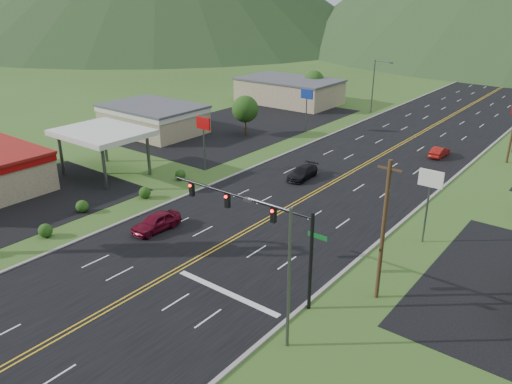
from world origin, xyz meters
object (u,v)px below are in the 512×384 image
Objects in this scene: traffic_signal at (261,220)px; car_red_near at (156,222)px; car_red_far at (439,152)px; streetlight_west at (375,83)px; gas_canopy at (102,134)px; streetlight_east at (284,268)px; car_dark_mid at (303,173)px.

traffic_signal is 2.81× the size of car_red_near.
traffic_signal is 38.35m from car_red_far.
traffic_signal is 1.46× the size of streetlight_west.
gas_canopy is (-10.32, -48.00, -0.31)m from streetlight_west.
gas_canopy is at bearing 164.30° from traffic_signal.
streetlight_west reaches higher than car_red_far.
traffic_signal is 13.75m from car_red_near.
car_red_near is at bearing -84.44° from streetlight_west.
streetlight_west is 2.28× the size of car_red_far.
traffic_signal is at bearing 139.61° from streetlight_east.
gas_canopy is 41.37m from car_red_far.
car_red_far is at bearing -45.23° from streetlight_west.
car_dark_mid reaches higher than car_red_far.
streetlight_west is at bearing 99.65° from car_dark_mid.
streetlight_west is at bearing -42.79° from car_red_far.
car_dark_mid is (3.04, 18.98, -0.11)m from car_red_near.
traffic_signal is 2.78× the size of car_dark_mid.
streetlight_east reaches higher than car_red_near.
car_red_far is (17.79, -17.94, -4.53)m from streetlight_west.
streetlight_west is (-22.86, 60.00, 0.00)m from streetlight_east.
gas_canopy is at bearing 160.12° from streetlight_east.
car_red_near reaches higher than car_red_far.
streetlight_east is at bearing -19.88° from gas_canopy.
streetlight_east is at bearing -14.98° from car_red_near.
gas_canopy is 2.53× the size of car_red_far.
traffic_signal is 1.31× the size of gas_canopy.
gas_canopy is 2.12× the size of car_dark_mid.
streetlight_west reaches higher than traffic_signal.
streetlight_east reaches higher than car_red_far.
traffic_signal is 23.35m from car_dark_mid.
streetlight_east is 1.00× the size of streetlight_west.
car_dark_mid is (8.33, -35.34, -4.50)m from streetlight_west.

